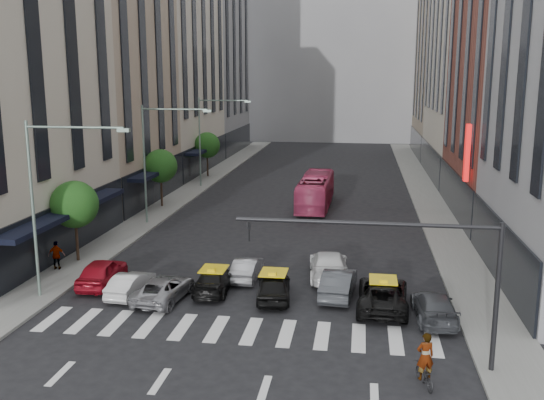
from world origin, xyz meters
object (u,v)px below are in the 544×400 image
at_px(streetlamp_far, 209,130).
at_px(motorcycle, 424,375).
at_px(pedestrian_far, 57,255).
at_px(taxi_center, 274,286).
at_px(taxi_left, 214,281).
at_px(bus, 316,191).
at_px(streetlamp_near, 49,186).
at_px(car_red, 102,272).
at_px(car_white_front, 131,284).
at_px(streetlamp_mid, 156,149).

xyz_separation_m(streetlamp_far, motorcycle, (17.87, -38.36, -5.49)).
bearing_deg(pedestrian_far, taxi_center, 159.39).
distance_m(taxi_left, taxi_center, 3.36).
relative_size(bus, motorcycle, 6.54).
xyz_separation_m(streetlamp_near, streetlamp_far, (0.00, 32.00, 0.00)).
relative_size(motorcycle, pedestrian_far, 0.94).
xyz_separation_m(streetlamp_near, car_red, (1.46, 2.31, -5.15)).
distance_m(streetlamp_near, car_white_front, 6.48).
bearing_deg(taxi_left, streetlamp_near, 13.97).
bearing_deg(streetlamp_far, taxi_left, -75.38).
relative_size(taxi_left, taxi_center, 1.03).
height_order(car_white_front, motorcycle, car_white_front).
bearing_deg(pedestrian_far, streetlamp_mid, -109.83).
relative_size(car_white_front, motorcycle, 2.34).
xyz_separation_m(car_white_front, bus, (7.91, 22.84, 0.84)).
height_order(streetlamp_near, car_white_front, streetlamp_near).
distance_m(car_white_front, bus, 24.18).
xyz_separation_m(taxi_left, pedestrian_far, (-9.91, 1.94, 0.37)).
distance_m(streetlamp_mid, car_red, 14.70).
xyz_separation_m(car_red, taxi_center, (9.61, -0.74, -0.04)).
relative_size(streetlamp_far, car_white_front, 2.41).
bearing_deg(car_red, taxi_left, 175.15).
relative_size(taxi_left, bus, 0.41).
height_order(streetlamp_far, motorcycle, streetlamp_far).
bearing_deg(streetlamp_near, taxi_left, 15.82).
bearing_deg(taxi_left, motorcycle, 137.86).
xyz_separation_m(streetlamp_far, car_white_front, (3.59, -30.94, -5.29)).
distance_m(car_white_front, motorcycle, 16.10).
bearing_deg(motorcycle, taxi_center, -66.42).
bearing_deg(taxi_center, car_red, -11.22).
distance_m(streetlamp_far, pedestrian_far, 28.36).
xyz_separation_m(bus, motorcycle, (6.38, -30.26, -1.03)).
xyz_separation_m(streetlamp_mid, pedestrian_far, (-2.14, -11.85, -4.91)).
height_order(taxi_center, pedestrian_far, pedestrian_far).
distance_m(car_red, car_white_front, 2.47).
distance_m(streetlamp_mid, streetlamp_far, 16.00).
bearing_deg(car_red, taxi_center, 171.74).
bearing_deg(motorcycle, pedestrian_far, -44.73).
bearing_deg(bus, taxi_left, 81.48).
bearing_deg(taxi_center, bus, -97.90).
relative_size(car_red, bus, 0.42).
bearing_deg(car_white_front, bus, -104.75).
height_order(streetlamp_near, taxi_left, streetlamp_near).
xyz_separation_m(car_white_front, taxi_left, (4.18, 1.14, 0.01)).
relative_size(streetlamp_near, car_white_front, 2.41).
height_order(streetlamp_mid, taxi_center, streetlamp_mid).
distance_m(bus, motorcycle, 30.94).
xyz_separation_m(streetlamp_far, taxi_center, (11.07, -30.43, -5.19)).
distance_m(streetlamp_mid, car_white_front, 16.25).
relative_size(car_white_front, taxi_center, 0.89).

